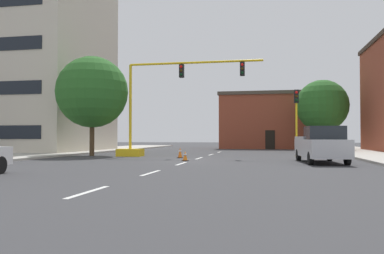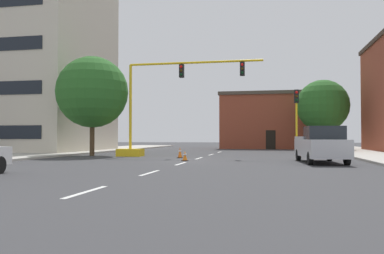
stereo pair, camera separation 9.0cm
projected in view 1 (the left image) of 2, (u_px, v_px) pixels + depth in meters
ground_plane at (192, 160)px, 23.94m from camera, size 160.00×160.00×0.00m
sidewalk_left at (62, 153)px, 34.27m from camera, size 6.00×56.00×0.14m
lane_stripe_seg_0 at (88, 192)px, 10.20m from camera, size 0.16×2.40×0.01m
lane_stripe_seg_1 at (151, 173)px, 15.60m from camera, size 0.16×2.40×0.01m
lane_stripe_seg_2 at (181, 164)px, 21.00m from camera, size 0.16×2.40×0.01m
lane_stripe_seg_3 at (199, 158)px, 26.39m from camera, size 0.16×2.40×0.01m
lane_stripe_seg_4 at (211, 155)px, 31.79m from camera, size 0.16×2.40×0.01m
lane_stripe_seg_5 at (219, 152)px, 37.19m from camera, size 0.16×2.40×0.01m
building_tall_left at (21, 40)px, 39.20m from camera, size 15.58×13.15×21.99m
building_brick_center at (270, 121)px, 49.19m from camera, size 12.21×7.56×6.80m
traffic_signal_gantry at (149, 124)px, 28.84m from camera, size 10.57×1.20×6.83m
traffic_light_pole_right at (296, 108)px, 28.28m from camera, size 0.32×0.47×4.80m
tree_right_far at (322, 106)px, 41.41m from camera, size 5.41×5.41×7.41m
tree_left_near at (92, 92)px, 30.00m from camera, size 5.41×5.41×7.53m
pickup_truck_silver at (321, 145)px, 21.68m from camera, size 2.48×5.56×1.99m
traffic_cone_roadside_a at (185, 156)px, 23.47m from camera, size 0.36×0.36×0.59m
traffic_cone_roadside_b at (180, 153)px, 26.69m from camera, size 0.36×0.36×0.74m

